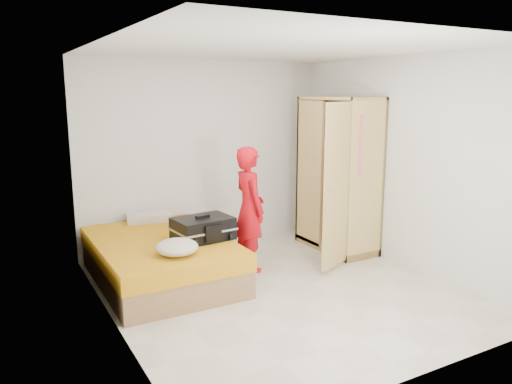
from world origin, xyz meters
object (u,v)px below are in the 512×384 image
bed (161,260)px  wardrobe (338,179)px  suitcase (203,229)px  round_cushion (177,247)px  person (249,209)px

bed → wardrobe: bearing=-1.3°
wardrobe → suitcase: (-2.07, -0.18, -0.37)m
suitcase → round_cushion: size_ratio=1.60×
bed → wardrobe: 2.61m
person → suitcase: person is taller
wardrobe → person: size_ratio=1.37×
bed → wardrobe: wardrobe is taller
wardrobe → round_cushion: 2.63m
bed → round_cushion: (-0.03, -0.63, 0.33)m
person → suitcase: size_ratio=2.18×
wardrobe → person: bearing=-176.3°
person → suitcase: bearing=101.8°
bed → wardrobe: (2.50, -0.06, 0.75)m
person → round_cushion: person is taller
bed → suitcase: bearing=-29.1°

